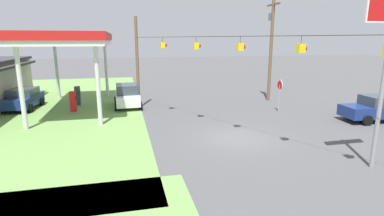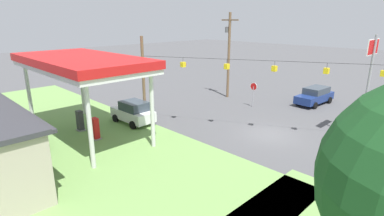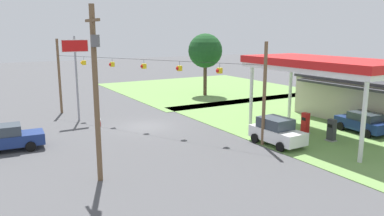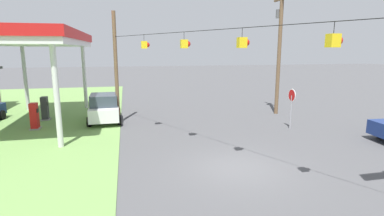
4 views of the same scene
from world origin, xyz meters
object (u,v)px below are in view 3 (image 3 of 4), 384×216
at_px(car_at_pumps_rear, 363,122).
at_px(fuel_pump_far, 332,131).
at_px(car_at_pumps_front, 277,131).
at_px(fuel_pump_near, 305,124).
at_px(stop_sign_roadside, 100,127).
at_px(car_on_crossroad, 2,138).
at_px(gas_station_canopy, 322,65).
at_px(stop_sign_overhead, 76,61).
at_px(utility_pole_main, 96,85).
at_px(tree_west_verge, 205,51).

bearing_deg(car_at_pumps_rear, fuel_pump_far, 99.24).
relative_size(car_at_pumps_front, car_at_pumps_rear, 0.96).
height_order(fuel_pump_near, stop_sign_roadside, stop_sign_roadside).
xyz_separation_m(car_at_pumps_front, car_on_crossroad, (-8.22, -16.83, -0.06)).
height_order(gas_station_canopy, stop_sign_roadside, gas_station_canopy).
relative_size(fuel_pump_near, fuel_pump_far, 1.00).
relative_size(fuel_pump_far, car_at_pumps_front, 0.40).
bearing_deg(fuel_pump_near, car_at_pumps_rear, 61.40).
height_order(fuel_pump_far, car_at_pumps_rear, car_at_pumps_rear).
height_order(fuel_pump_far, car_at_pumps_front, car_at_pumps_front).
relative_size(car_at_pumps_front, stop_sign_overhead, 0.54).
relative_size(car_at_pumps_rear, stop_sign_roadside, 1.70).
distance_m(car_on_crossroad, stop_sign_roadside, 6.79).
height_order(car_at_pumps_front, car_at_pumps_rear, car_at_pumps_front).
xyz_separation_m(fuel_pump_near, car_at_pumps_rear, (2.21, 4.05, 0.09)).
xyz_separation_m(fuel_pump_far, utility_pole_main, (-1.30, -16.77, 4.39)).
bearing_deg(tree_west_verge, fuel_pump_near, -8.54).
bearing_deg(fuel_pump_far, stop_sign_overhead, -138.22).
distance_m(fuel_pump_near, utility_pole_main, 17.37).
bearing_deg(gas_station_canopy, stop_sign_overhead, -135.87).
xyz_separation_m(gas_station_canopy, car_at_pumps_rear, (0.95, 4.05, -4.59)).
bearing_deg(fuel_pump_near, utility_pole_main, -85.83).
bearing_deg(utility_pole_main, car_at_pumps_rear, 87.29).
bearing_deg(car_at_pumps_front, gas_station_canopy, 86.38).
xyz_separation_m(car_at_pumps_front, car_at_pumps_rear, (1.08, 8.11, -0.10)).
bearing_deg(utility_pole_main, car_on_crossroad, -153.62).
bearing_deg(car_on_crossroad, fuel_pump_far, -21.14).
height_order(fuel_pump_far, stop_sign_roadside, stop_sign_roadside).
height_order(gas_station_canopy, stop_sign_overhead, stop_sign_overhead).
xyz_separation_m(gas_station_canopy, fuel_pump_near, (-1.26, -0.00, -4.68)).
distance_m(fuel_pump_near, car_at_pumps_rear, 4.62).
xyz_separation_m(car_at_pumps_rear, stop_sign_roadside, (-5.37, -19.47, 0.93)).
bearing_deg(car_on_crossroad, car_at_pumps_rear, -16.89).
distance_m(fuel_pump_near, fuel_pump_far, 2.52).
xyz_separation_m(car_at_pumps_front, utility_pole_main, (0.09, -12.71, 4.20)).
distance_m(fuel_pump_far, utility_pole_main, 17.38).
height_order(fuel_pump_far, stop_sign_overhead, stop_sign_overhead).
relative_size(gas_station_canopy, stop_sign_overhead, 1.58).
xyz_separation_m(car_at_pumps_rear, stop_sign_overhead, (-15.67, -18.32, 4.50)).
bearing_deg(car_at_pumps_front, fuel_pump_far, 69.30).
xyz_separation_m(gas_station_canopy, fuel_pump_far, (1.26, -0.00, -4.68)).
distance_m(car_at_pumps_rear, stop_sign_overhead, 24.52).
bearing_deg(car_at_pumps_front, stop_sign_roadside, -112.55).
height_order(car_on_crossroad, stop_sign_overhead, stop_sign_overhead).
distance_m(fuel_pump_far, stop_sign_overhead, 21.91).
bearing_deg(fuel_pump_far, gas_station_canopy, 179.93).
relative_size(stop_sign_overhead, tree_west_verge, 0.98).
bearing_deg(gas_station_canopy, tree_west_verge, 171.98).
distance_m(car_at_pumps_rear, stop_sign_roadside, 20.22).
height_order(utility_pole_main, tree_west_verge, utility_pole_main).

